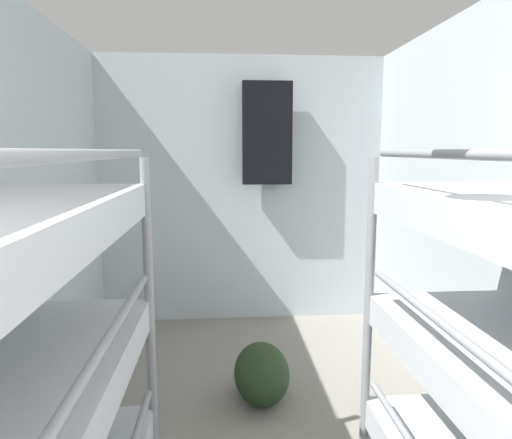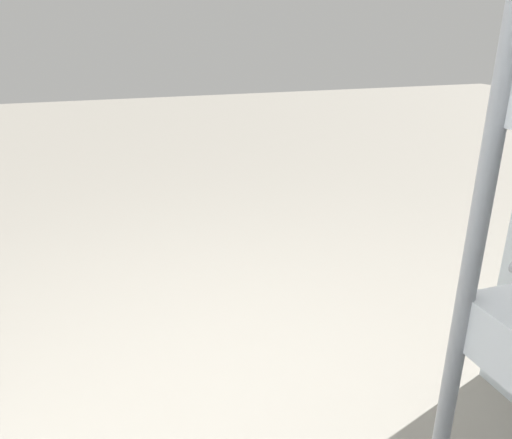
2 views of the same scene
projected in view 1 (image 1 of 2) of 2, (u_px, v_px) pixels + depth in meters
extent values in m
cube|color=silver|center=(242.00, 191.00, 4.26)|extent=(2.73, 0.06, 2.45)
cylinder|color=gray|center=(150.00, 322.00, 2.19)|extent=(0.04, 0.04, 1.57)
cylinder|color=gray|center=(96.00, 357.00, 1.26)|extent=(0.03, 1.58, 0.03)
cylinder|color=gray|center=(85.00, 155.00, 1.18)|extent=(0.03, 1.58, 0.03)
cylinder|color=gray|center=(368.00, 316.00, 2.27)|extent=(0.04, 0.04, 1.57)
cylinder|color=gray|center=(469.00, 345.00, 1.34)|extent=(0.03, 1.58, 0.03)
cylinder|color=gray|center=(483.00, 155.00, 1.26)|extent=(0.03, 1.58, 0.03)
ellipsoid|color=#23381E|center=(262.00, 373.00, 2.95)|extent=(0.36, 0.54, 0.36)
cube|color=black|center=(267.00, 134.00, 4.05)|extent=(0.44, 0.12, 0.90)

